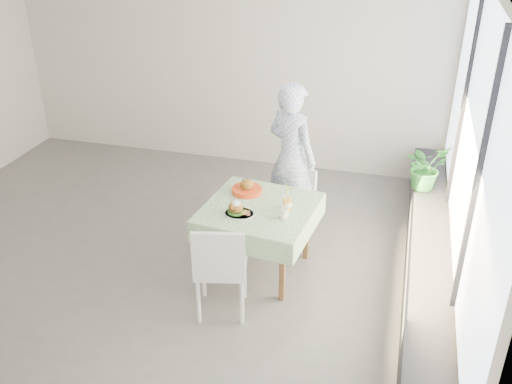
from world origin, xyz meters
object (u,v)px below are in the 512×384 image
(diner, at_px, (292,158))
(potted_plant, at_px, (426,166))
(cafe_table, at_px, (260,231))
(main_dish, at_px, (237,210))
(chair_near, at_px, (222,284))
(chair_far, at_px, (292,215))
(juice_cup_orange, at_px, (287,203))

(diner, relative_size, potted_plant, 3.27)
(cafe_table, bearing_deg, main_dish, -129.47)
(cafe_table, xyz_separation_m, main_dish, (-0.16, -0.20, 0.33))
(chair_near, bearing_deg, cafe_table, 77.11)
(chair_near, relative_size, diner, 0.56)
(chair_far, xyz_separation_m, chair_near, (-0.34, -1.50, 0.05))
(cafe_table, relative_size, diner, 0.67)
(cafe_table, distance_m, chair_far, 0.82)
(chair_far, xyz_separation_m, juice_cup_orange, (0.09, -0.76, 0.56))
(cafe_table, distance_m, chair_near, 0.76)
(chair_far, bearing_deg, diner, 110.63)
(cafe_table, distance_m, potted_plant, 2.07)
(cafe_table, distance_m, main_dish, 0.42)
(main_dish, bearing_deg, diner, 76.57)
(cafe_table, distance_m, diner, 1.04)
(chair_near, height_order, potted_plant, potted_plant)
(chair_near, bearing_deg, main_dish, 89.96)
(cafe_table, height_order, chair_far, chair_far)
(chair_far, relative_size, juice_cup_orange, 2.79)
(main_dish, height_order, juice_cup_orange, juice_cup_orange)
(juice_cup_orange, xyz_separation_m, potted_plant, (1.29, 1.31, -0.04))
(main_dish, distance_m, juice_cup_orange, 0.48)
(chair_far, height_order, potted_plant, potted_plant)
(juice_cup_orange, height_order, potted_plant, potted_plant)
(chair_near, relative_size, main_dish, 3.31)
(chair_near, distance_m, main_dish, 0.72)
(cafe_table, height_order, diner, diner)
(chair_near, distance_m, diner, 1.79)
(cafe_table, xyz_separation_m, diner, (0.11, 0.95, 0.40))
(chair_near, height_order, juice_cup_orange, juice_cup_orange)
(diner, relative_size, juice_cup_orange, 6.09)
(chair_near, xyz_separation_m, potted_plant, (1.72, 2.05, 0.47))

